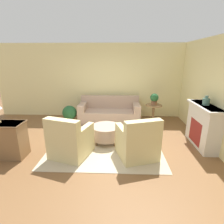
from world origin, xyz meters
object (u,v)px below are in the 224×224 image
(armchair_right, at_px, (138,143))
(vase_mantel_near, at_px, (206,101))
(couch, at_px, (110,112))
(side_table, at_px, (153,111))
(potted_plant_on_side_table, at_px, (154,99))
(armchair_left, at_px, (70,141))
(potted_plant_floor, at_px, (70,113))
(ottoman_table, at_px, (106,132))
(dresser, at_px, (1,139))

(armchair_right, bearing_deg, vase_mantel_near, 21.23)
(couch, relative_size, side_table, 3.10)
(potted_plant_on_side_table, bearing_deg, side_table, -45.00)
(couch, bearing_deg, potted_plant_on_side_table, -9.96)
(armchair_left, height_order, armchair_right, same)
(armchair_left, xyz_separation_m, potted_plant_floor, (-0.59, 2.15, 0.00))
(couch, bearing_deg, armchair_right, -72.48)
(armchair_left, height_order, vase_mantel_near, vase_mantel_near)
(couch, height_order, vase_mantel_near, vase_mantel_near)
(ottoman_table, relative_size, dresser, 0.70)
(ottoman_table, xyz_separation_m, potted_plant_on_side_table, (1.56, 1.49, 0.62))
(potted_plant_floor, bearing_deg, couch, 14.65)
(armchair_right, height_order, vase_mantel_near, vase_mantel_near)
(couch, xyz_separation_m, potted_plant_on_side_table, (1.56, -0.27, 0.60))
(armchair_right, height_order, dresser, armchair_right)
(ottoman_table, bearing_deg, potted_plant_on_side_table, 43.64)
(armchair_left, bearing_deg, armchair_right, 0.00)
(potted_plant_on_side_table, bearing_deg, vase_mantel_near, -58.07)
(side_table, distance_m, vase_mantel_near, 1.98)
(armchair_left, bearing_deg, vase_mantel_near, 11.45)
(armchair_left, bearing_deg, side_table, 43.48)
(couch, distance_m, ottoman_table, 1.76)
(armchair_right, relative_size, vase_mantel_near, 4.40)
(couch, height_order, potted_plant_floor, couch)
(vase_mantel_near, bearing_deg, armchair_right, -158.77)
(armchair_left, bearing_deg, potted_plant_on_side_table, 43.48)
(vase_mantel_near, xyz_separation_m, potted_plant_floor, (-3.93, 1.47, -0.83))
(ottoman_table, bearing_deg, potted_plant_floor, 135.01)
(armchair_left, relative_size, ottoman_table, 1.30)
(armchair_left, height_order, potted_plant_floor, armchair_left)
(armchair_right, xyz_separation_m, dresser, (-3.20, -0.08, 0.06))
(side_table, bearing_deg, couch, 170.04)
(potted_plant_on_side_table, bearing_deg, potted_plant_floor, -178.22)
(potted_plant_floor, bearing_deg, potted_plant_on_side_table, 1.78)
(side_table, xyz_separation_m, dresser, (-3.96, -2.32, -0.04))
(potted_plant_floor, bearing_deg, armchair_left, -74.54)
(ottoman_table, height_order, potted_plant_on_side_table, potted_plant_on_side_table)
(ottoman_table, height_order, vase_mantel_near, vase_mantel_near)
(ottoman_table, distance_m, dresser, 2.55)
(side_table, distance_m, dresser, 4.59)
(couch, distance_m, side_table, 1.59)
(armchair_left, bearing_deg, couch, 72.25)
(armchair_right, height_order, potted_plant_floor, armchair_right)
(side_table, bearing_deg, vase_mantel_near, -58.07)
(armchair_right, bearing_deg, potted_plant_on_side_table, 71.16)
(vase_mantel_near, relative_size, potted_plant_on_side_table, 0.59)
(potted_plant_on_side_table, bearing_deg, ottoman_table, -136.36)
(potted_plant_on_side_table, relative_size, potted_plant_floor, 0.60)
(armchair_left, distance_m, potted_plant_floor, 2.23)
(side_table, height_order, vase_mantel_near, vase_mantel_near)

